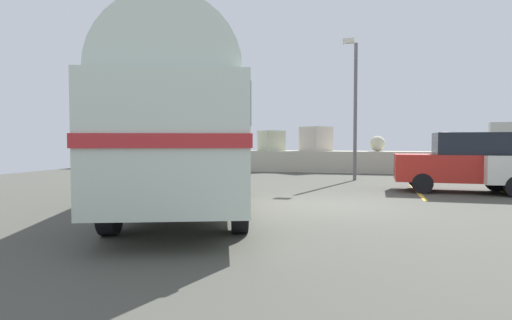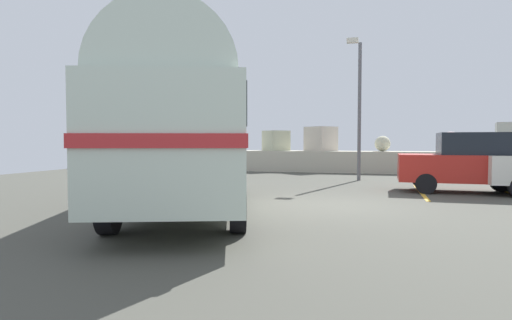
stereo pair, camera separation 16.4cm
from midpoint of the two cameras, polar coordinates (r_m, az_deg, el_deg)
name	(u,v)px [view 2 (the right image)]	position (r m, az deg, el deg)	size (l,w,h in m)	color
ground	(326,205)	(11.08, 9.57, -5.88)	(32.00, 26.00, 0.02)	#484840
breakwater	(351,158)	(22.76, 12.53, 0.30)	(31.36, 2.39, 2.49)	#B8B39F
vintage_coach	(188,123)	(10.17, -8.47, 4.90)	(5.09, 8.89, 3.70)	black
parked_car_nearest	(470,162)	(15.00, 26.63, -0.23)	(4.12, 1.77, 1.86)	black
lamp_post	(358,102)	(17.99, 13.59, 7.42)	(0.54, 1.08, 5.57)	#5B5B60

